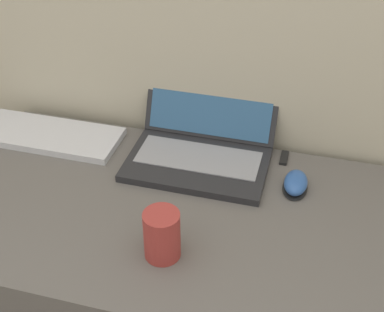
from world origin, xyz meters
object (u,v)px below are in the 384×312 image
object	(u,v)px
drink_cup	(162,234)
usb_stick	(284,158)
external_keyboard	(50,135)
laptop	(202,144)
computer_mouse	(296,183)

from	to	relation	value
drink_cup	usb_stick	size ratio (longest dim) A/B	1.93
drink_cup	external_keyboard	world-z (taller)	drink_cup
laptop	drink_cup	world-z (taller)	laptop
drink_cup	computer_mouse	xyz separation A→B (m)	(0.25, 0.30, -0.04)
laptop	drink_cup	size ratio (longest dim) A/B	3.20
usb_stick	computer_mouse	bearing A→B (deg)	-70.66
external_keyboard	laptop	bearing A→B (deg)	3.63
computer_mouse	external_keyboard	world-z (taller)	computer_mouse
laptop	drink_cup	distance (m)	0.37
drink_cup	external_keyboard	distance (m)	0.57
drink_cup	computer_mouse	bearing A→B (deg)	49.70
drink_cup	computer_mouse	distance (m)	0.39
computer_mouse	external_keyboard	bearing A→B (deg)	176.28
laptop	usb_stick	xyz separation A→B (m)	(0.22, 0.05, -0.04)
drink_cup	external_keyboard	size ratio (longest dim) A/B	0.28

